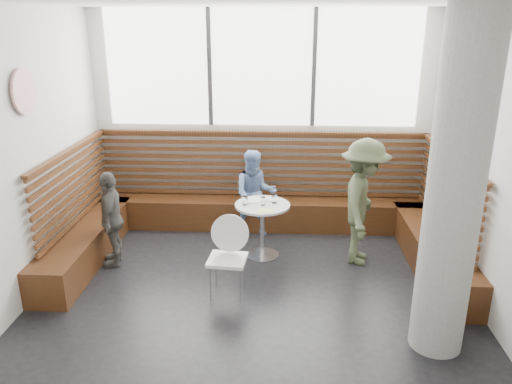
# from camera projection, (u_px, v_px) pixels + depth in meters

# --- Properties ---
(room) EXTENTS (5.00, 5.00, 3.20)m
(room) POSITION_uv_depth(u_px,v_px,m) (251.00, 168.00, 5.07)
(room) COLOR silver
(room) RESTS_ON ground
(booth) EXTENTS (5.00, 2.50, 1.44)m
(booth) POSITION_uv_depth(u_px,v_px,m) (259.00, 213.00, 7.13)
(booth) COLOR #3C200F
(booth) RESTS_ON ground
(concrete_column) EXTENTS (0.50, 0.50, 3.20)m
(concrete_column) POSITION_uv_depth(u_px,v_px,m) (455.00, 191.00, 4.40)
(concrete_column) COLOR gray
(concrete_column) RESTS_ON ground
(wall_art) EXTENTS (0.03, 0.50, 0.50)m
(wall_art) POSITION_uv_depth(u_px,v_px,m) (24.00, 92.00, 5.34)
(wall_art) COLOR white
(wall_art) RESTS_ON room
(cafe_table) EXTENTS (0.73, 0.73, 0.75)m
(cafe_table) POSITION_uv_depth(u_px,v_px,m) (262.00, 219.00, 6.59)
(cafe_table) COLOR silver
(cafe_table) RESTS_ON ground
(cafe_chair) EXTENTS (0.44, 0.43, 0.92)m
(cafe_chair) POSITION_uv_depth(u_px,v_px,m) (228.00, 250.00, 5.69)
(cafe_chair) COLOR white
(cafe_chair) RESTS_ON ground
(adult_man) EXTENTS (0.84, 1.18, 1.65)m
(adult_man) POSITION_uv_depth(u_px,v_px,m) (363.00, 202.00, 6.36)
(adult_man) COLOR #475237
(adult_man) RESTS_ON ground
(child_back) EXTENTS (0.69, 0.57, 1.29)m
(child_back) POSITION_uv_depth(u_px,v_px,m) (255.00, 194.00, 7.21)
(child_back) COLOR #7391C8
(child_back) RESTS_ON ground
(child_left) EXTENTS (0.43, 0.78, 1.25)m
(child_left) POSITION_uv_depth(u_px,v_px,m) (112.00, 219.00, 6.36)
(child_left) COLOR #51504A
(child_left) RESTS_ON ground
(plate_near) EXTENTS (0.22, 0.22, 0.02)m
(plate_near) POSITION_uv_depth(u_px,v_px,m) (253.00, 200.00, 6.63)
(plate_near) COLOR white
(plate_near) RESTS_ON cafe_table
(plate_far) EXTENTS (0.19, 0.19, 0.01)m
(plate_far) POSITION_uv_depth(u_px,v_px,m) (272.00, 199.00, 6.67)
(plate_far) COLOR white
(plate_far) RESTS_ON cafe_table
(glass_left) EXTENTS (0.07, 0.07, 0.11)m
(glass_left) POSITION_uv_depth(u_px,v_px,m) (245.00, 200.00, 6.49)
(glass_left) COLOR white
(glass_left) RESTS_ON cafe_table
(glass_mid) EXTENTS (0.07, 0.07, 0.11)m
(glass_mid) POSITION_uv_depth(u_px,v_px,m) (263.00, 201.00, 6.48)
(glass_mid) COLOR white
(glass_mid) RESTS_ON cafe_table
(glass_right) EXTENTS (0.07, 0.07, 0.12)m
(glass_right) POSITION_uv_depth(u_px,v_px,m) (274.00, 199.00, 6.55)
(glass_right) COLOR white
(glass_right) RESTS_ON cafe_table
(menu_card) EXTENTS (0.22, 0.16, 0.00)m
(menu_card) POSITION_uv_depth(u_px,v_px,m) (266.00, 210.00, 6.30)
(menu_card) COLOR #A5C64C
(menu_card) RESTS_ON cafe_table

